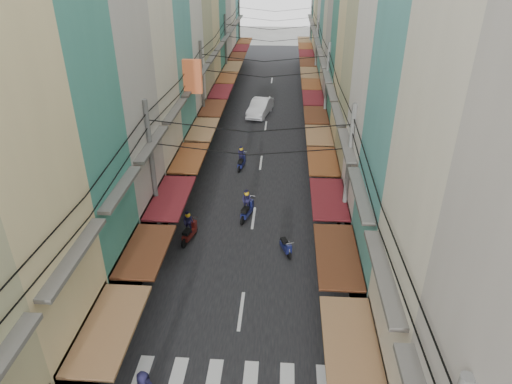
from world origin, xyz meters
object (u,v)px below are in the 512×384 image
at_px(white_car, 260,115).
at_px(bicycle, 367,278).
at_px(traffic_sign, 361,280).
at_px(market_umbrella, 417,329).

relative_size(white_car, bicycle, 3.00).
bearing_deg(traffic_sign, white_car, 102.26).
bearing_deg(traffic_sign, market_umbrella, -59.81).
xyz_separation_m(bicycle, traffic_sign, (-0.88, -2.66, 2.02)).
xyz_separation_m(market_umbrella, traffic_sign, (-1.64, 2.82, -0.10)).
xyz_separation_m(bicycle, market_umbrella, (0.76, -5.48, 2.12)).
xyz_separation_m(white_car, traffic_sign, (5.86, -26.96, 2.02)).
bearing_deg(market_umbrella, white_car, 104.14).
bearing_deg(traffic_sign, bicycle, 71.70).
height_order(white_car, traffic_sign, traffic_sign).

